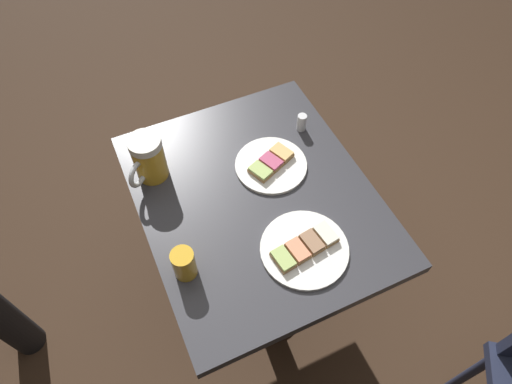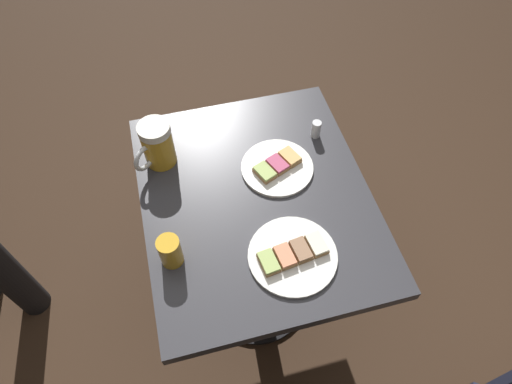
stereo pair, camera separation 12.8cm
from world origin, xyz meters
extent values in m
plane|color=#382619|center=(0.00, 0.00, 0.00)|extent=(6.00, 6.00, 0.00)
cylinder|color=black|center=(0.00, 0.00, 0.01)|extent=(0.44, 0.44, 0.01)
cylinder|color=black|center=(0.00, 0.00, 0.35)|extent=(0.09, 0.09, 0.68)
cube|color=#333338|center=(0.00, 0.00, 0.69)|extent=(0.79, 0.65, 0.04)
cylinder|color=white|center=(-0.08, 0.09, 0.71)|extent=(0.22, 0.22, 0.01)
cube|color=#9E7547|center=(-0.06, 0.04, 0.72)|extent=(0.08, 0.07, 0.01)
cube|color=#ADC66B|center=(-0.06, 0.04, 0.73)|extent=(0.07, 0.06, 0.01)
cube|color=#9E7547|center=(-0.08, 0.09, 0.72)|extent=(0.08, 0.07, 0.01)
cube|color=#BC4C70|center=(-0.08, 0.09, 0.73)|extent=(0.07, 0.06, 0.01)
cube|color=#9E7547|center=(-0.10, 0.13, 0.72)|extent=(0.08, 0.07, 0.01)
cube|color=#E5B266|center=(-0.10, 0.13, 0.73)|extent=(0.07, 0.06, 0.01)
cylinder|color=white|center=(0.21, 0.04, 0.71)|extent=(0.24, 0.24, 0.01)
cube|color=#9E7547|center=(0.22, -0.02, 0.72)|extent=(0.07, 0.05, 0.01)
cube|color=#ADC66B|center=(0.22, -0.02, 0.73)|extent=(0.07, 0.05, 0.01)
cube|color=#9E7547|center=(0.22, 0.02, 0.72)|extent=(0.07, 0.05, 0.01)
cube|color=#EA8E66|center=(0.22, 0.02, 0.73)|extent=(0.07, 0.05, 0.01)
cube|color=#9E7547|center=(0.21, 0.07, 0.72)|extent=(0.07, 0.05, 0.01)
cube|color=#997051|center=(0.21, 0.07, 0.73)|extent=(0.07, 0.05, 0.01)
cube|color=#9E7547|center=(0.20, 0.11, 0.72)|extent=(0.07, 0.05, 0.01)
cube|color=white|center=(0.20, 0.11, 0.73)|extent=(0.07, 0.05, 0.01)
cylinder|color=gold|center=(-0.20, -0.25, 0.77)|extent=(0.09, 0.09, 0.12)
cylinder|color=white|center=(-0.20, -0.25, 0.85)|extent=(0.09, 0.09, 0.02)
torus|color=silver|center=(-0.16, -0.29, 0.78)|extent=(0.07, 0.07, 0.08)
cylinder|color=gold|center=(0.14, -0.26, 0.76)|extent=(0.06, 0.06, 0.09)
cylinder|color=silver|center=(-0.18, 0.24, 0.74)|extent=(0.03, 0.03, 0.06)
cylinder|color=#1E2338|center=(0.64, 0.45, 0.24)|extent=(0.03, 0.03, 0.47)
camera|label=1|loc=(0.67, -0.31, 1.78)|focal=31.56mm
camera|label=2|loc=(0.71, -0.18, 1.78)|focal=31.56mm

